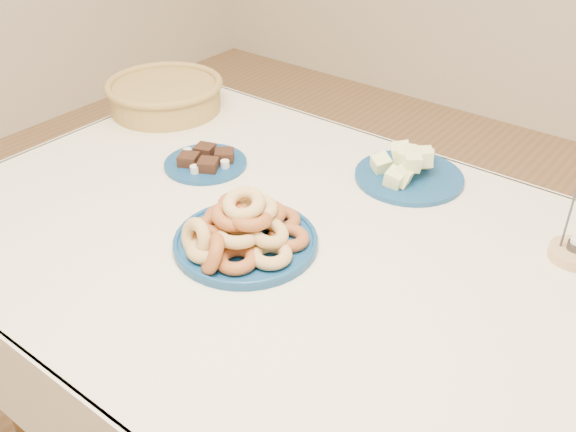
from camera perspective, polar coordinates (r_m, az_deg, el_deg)
The scene contains 6 objects.
dining_table at distance 1.44m, azimuth 1.23°, elevation -6.01°, with size 1.71×1.11×0.75m.
donut_platter at distance 1.35m, azimuth -4.02°, elevation -1.47°, with size 0.41×0.41×0.14m.
melon_plate at distance 1.62m, azimuth 10.67°, elevation 4.15°, with size 0.28×0.28×0.09m.
brownie_plate at distance 1.68m, azimuth -7.32°, elevation 4.82°, with size 0.27×0.27×0.04m.
wicker_basket at distance 2.01m, azimuth -10.88°, elevation 10.59°, with size 0.47×0.47×0.09m.
candle_holder at distance 1.45m, azimuth 24.14°, elevation -2.93°, with size 0.13×0.13×0.17m.
Camera 1 is at (0.66, -0.90, 1.55)m, focal length 40.00 mm.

